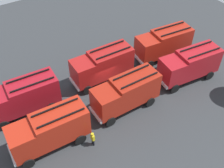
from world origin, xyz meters
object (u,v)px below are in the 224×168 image
Objects in this scene: fire_truck_2 at (23,96)px; fire_truck_4 at (126,92)px; traffic_cone_0 at (132,49)px; fire_truck_3 at (190,64)px; fire_truck_5 at (50,130)px; traffic_cone_1 at (103,63)px; firefighter_3 at (104,92)px; fire_truck_0 at (164,43)px; firefighter_1 at (165,62)px; firefighter_2 at (93,139)px; fire_truck_1 at (103,65)px.

fire_truck_2 and fire_truck_4 have the same top height.
fire_truck_2 is at bearing 9.75° from traffic_cone_0.
fire_truck_4 is at bearing 4.88° from fire_truck_3.
traffic_cone_1 is (-10.03, -7.46, -1.86)m from fire_truck_5.
fire_truck_2 is 10.99m from traffic_cone_1.
fire_truck_3 is 4.24× the size of firefighter_3.
fire_truck_4 is at bearing 33.14° from fire_truck_0.
firefighter_1 is (-7.55, -2.66, -1.18)m from fire_truck_4.
fire_truck_2 is at bearing 11.99° from traffic_cone_1.
fire_truck_2 is 16.67m from firefighter_1.
fire_truck_3 reaches higher than traffic_cone_1.
fire_truck_2 is 10.23m from fire_truck_4.
firefighter_1 is 2.96× the size of traffic_cone_1.
firefighter_2 is (5.21, 2.26, -1.25)m from fire_truck_4.
firefighter_2 is at bearing 23.45° from fire_truck_4.
traffic_cone_0 is at bearing -67.92° from fire_truck_3.
firefighter_1 is at bearing -160.59° from fire_truck_4.
fire_truck_4 is 8.35m from fire_truck_5.
firefighter_3 is (-3.92, -4.48, 0.08)m from firefighter_2.
firefighter_2 is 2.21× the size of traffic_cone_0.
fire_truck_3 is at bearing 92.17° from fire_truck_0.
firefighter_1 is at bearing -113.43° from firefighter_3.
fire_truck_3 reaches higher than firefighter_2.
traffic_cone_1 is at bearing -14.86° from fire_truck_0.
fire_truck_4 reaches higher than firefighter_1.
traffic_cone_0 is (1.25, -4.98, -0.60)m from firefighter_1.
fire_truck_2 is (9.17, 0.01, 0.00)m from fire_truck_1.
fire_truck_4 is 7.70m from traffic_cone_1.
firefighter_1 is 8.85m from firefighter_3.
firefighter_1 is at bearing 174.68° from fire_truck_2.
fire_truck_2 is at bearing -64.96° from firefighter_2.
firefighter_2 is (-3.13, 2.08, -1.25)m from fire_truck_5.
fire_truck_4 is 12.34× the size of traffic_cone_1.
firefighter_3 is (1.55, 2.82, -1.17)m from fire_truck_1.
fire_truck_2 is 4.18× the size of firefighter_3.
fire_truck_1 is 0.98× the size of fire_truck_3.
fire_truck_2 reaches higher than firefighter_3.
firefighter_2 is (-3.70, 7.28, -1.25)m from fire_truck_2.
traffic_cone_0 is at bearing -149.69° from fire_truck_5.
fire_truck_2 is 4.23× the size of firefighter_1.
fire_truck_2 is 12.53× the size of traffic_cone_1.
fire_truck_0 is 4.23× the size of firefighter_3.
fire_truck_2 is 4.50× the size of firefighter_2.
firefighter_2 is 11.78m from traffic_cone_1.
fire_truck_0 and fire_truck_5 have the same top height.
fire_truck_3 is (0.28, 4.78, 0.00)m from fire_truck_0.
fire_truck_4 is at bearing 61.43° from firefighter_1.
fire_truck_1 is 3.42m from firefighter_3.
firefighter_2 is 2.79× the size of traffic_cone_1.
fire_truck_2 is 18.21m from fire_truck_3.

